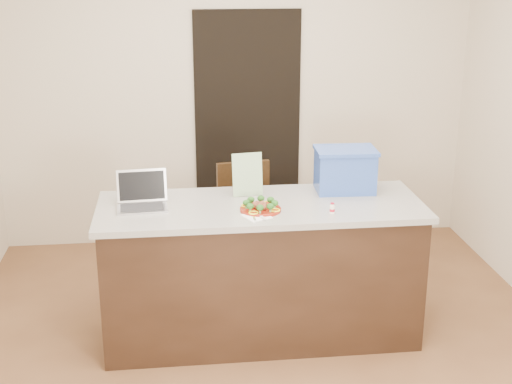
{
  "coord_description": "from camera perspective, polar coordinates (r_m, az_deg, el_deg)",
  "views": [
    {
      "loc": [
        -0.52,
        -3.96,
        2.41
      ],
      "look_at": [
        -0.04,
        0.2,
        1.02
      ],
      "focal_mm": 50.0,
      "sensor_mm": 36.0,
      "label": 1
    }
  ],
  "objects": [
    {
      "name": "island",
      "position": [
        4.67,
        0.37,
        -6.28
      ],
      "size": [
        2.06,
        0.76,
        0.92
      ],
      "color": "black",
      "rests_on": "ground"
    },
    {
      "name": "broccoli",
      "position": [
        4.37,
        0.36,
        -0.88
      ],
      "size": [
        0.22,
        0.22,
        0.04
      ],
      "color": "#184612",
      "rests_on": "plate"
    },
    {
      "name": "napkin",
      "position": [
        4.28,
        0.05,
        -1.96
      ],
      "size": [
        0.19,
        0.19,
        0.01
      ],
      "primitive_type": "cube",
      "rotation": [
        0.0,
        0.0,
        0.43
      ],
      "color": "white",
      "rests_on": "island"
    },
    {
      "name": "leaflet",
      "position": [
        4.62,
        -0.69,
        1.41
      ],
      "size": [
        0.2,
        0.07,
        0.28
      ],
      "primitive_type": "cube",
      "rotation": [
        -0.14,
        0.0,
        0.13
      ],
      "color": "silver",
      "rests_on": "island"
    },
    {
      "name": "ground",
      "position": [
        4.67,
        0.75,
        -12.72
      ],
      "size": [
        4.0,
        4.0,
        0.0
      ],
      "primitive_type": "plane",
      "color": "brown",
      "rests_on": "ground"
    },
    {
      "name": "laptop",
      "position": [
        4.5,
        -9.12,
        -0.4
      ],
      "size": [
        0.32,
        0.26,
        0.22
      ],
      "rotation": [
        0.0,
        0.0,
        0.07
      ],
      "color": "#AEADB2",
      "rests_on": "island"
    },
    {
      "name": "room_shell",
      "position": [
        4.07,
        0.84,
        7.18
      ],
      "size": [
        4.0,
        4.0,
        4.0
      ],
      "color": "white",
      "rests_on": "ground"
    },
    {
      "name": "knife",
      "position": [
        4.27,
        0.48,
        -1.93
      ],
      "size": [
        0.04,
        0.18,
        0.01
      ],
      "rotation": [
        0.0,
        0.0,
        0.3
      ],
      "color": "silver",
      "rests_on": "napkin"
    },
    {
      "name": "meatballs",
      "position": [
        4.37,
        0.31,
        -1.08
      ],
      "size": [
        0.1,
        0.1,
        0.04
      ],
      "color": "brown",
      "rests_on": "plate"
    },
    {
      "name": "fork",
      "position": [
        4.29,
        -0.23,
        -1.85
      ],
      "size": [
        0.03,
        0.16,
        0.0
      ],
      "rotation": [
        0.0,
        0.0,
        0.02
      ],
      "color": "silver",
      "rests_on": "napkin"
    },
    {
      "name": "yogurt_bottle",
      "position": [
        4.35,
        6.12,
        -1.36
      ],
      "size": [
        0.03,
        0.03,
        0.07
      ],
      "rotation": [
        0.0,
        0.0,
        0.09
      ],
      "color": "white",
      "rests_on": "island"
    },
    {
      "name": "blue_box",
      "position": [
        4.75,
        7.13,
        1.79
      ],
      "size": [
        0.41,
        0.3,
        0.29
      ],
      "rotation": [
        0.0,
        0.0,
        -0.04
      ],
      "color": "#2F50A9",
      "rests_on": "island"
    },
    {
      "name": "doorway",
      "position": [
        6.14,
        -0.67,
        5.09
      ],
      "size": [
        0.9,
        0.02,
        2.0
      ],
      "primitive_type": "cube",
      "color": "black",
      "rests_on": "ground"
    },
    {
      "name": "chair",
      "position": [
        5.44,
        -0.91,
        -1.89
      ],
      "size": [
        0.46,
        0.46,
        0.92
      ],
      "rotation": [
        0.0,
        0.0,
        0.14
      ],
      "color": "#352010",
      "rests_on": "ground"
    },
    {
      "name": "plate",
      "position": [
        4.38,
        0.36,
        -1.38
      ],
      "size": [
        0.26,
        0.26,
        0.02
      ],
      "rotation": [
        0.0,
        0.0,
        0.12
      ],
      "color": "maroon",
      "rests_on": "island"
    },
    {
      "name": "pepper_rings",
      "position": [
        4.38,
        0.36,
        -1.27
      ],
      "size": [
        0.23,
        0.23,
        0.01
      ],
      "color": "yellow",
      "rests_on": "plate"
    }
  ]
}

